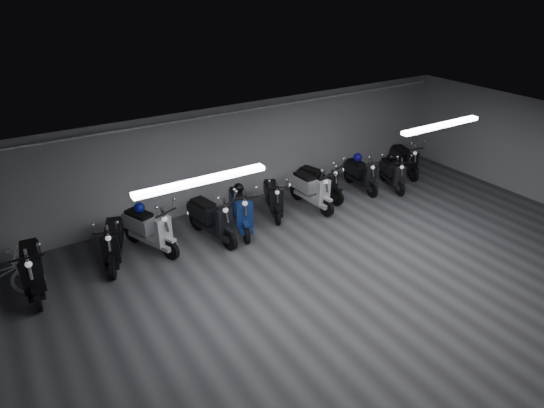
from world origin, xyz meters
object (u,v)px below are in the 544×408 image
scooter_1 (112,236)px  scooter_5 (273,193)px  scooter_0 (31,262)px  scooter_6 (312,184)px  scooter_2 (149,223)px  helmet_0 (358,157)px  helmet_1 (238,188)px  helmet_2 (391,157)px  scooter_7 (319,177)px  scooter_3 (211,212)px  helmet_3 (139,208)px  scooter_4 (241,203)px  scooter_8 (362,169)px  scooter_9 (393,168)px  scooter_10 (405,155)px

scooter_1 → scooter_5: scooter_1 is taller
scooter_0 → scooter_6: size_ratio=1.03×
scooter_2 → helmet_0: (6.50, 0.25, 0.21)m
scooter_1 → helmet_1: (3.22, 0.09, 0.36)m
helmet_1 → helmet_2: helmet_1 is taller
helmet_1 → scooter_7: bearing=3.3°
scooter_1 → scooter_6: size_ratio=0.96×
scooter_2 → scooter_6: 4.52m
scooter_1 → helmet_1: size_ratio=7.47×
scooter_3 → helmet_3: bearing=149.4°
scooter_4 → scooter_8: (4.21, 0.27, -0.09)m
scooter_1 → scooter_8: size_ratio=1.05×
scooter_7 → scooter_9: (2.34, -0.56, -0.05)m
scooter_8 → helmet_2: scooter_8 is taller
scooter_4 → scooter_7: (2.76, 0.42, -0.06)m
scooter_0 → scooter_7: scooter_0 is taller
scooter_6 → helmet_2: size_ratio=7.70×
scooter_3 → scooter_4: bearing=-8.4°
scooter_5 → helmet_0: size_ratio=6.39×
scooter_10 → scooter_5: bearing=-162.3°
scooter_4 → scooter_8: 4.22m
scooter_4 → helmet_2: (5.17, 0.08, 0.17)m
helmet_1 → helmet_2: bearing=-2.1°
scooter_7 → scooter_8: scooter_7 is taller
scooter_4 → scooter_6: size_ratio=1.05×
helmet_2 → scooter_2: bearing=178.6°
scooter_3 → scooter_9: scooter_3 is taller
scooter_2 → scooter_3: bearing=-33.5°
scooter_5 → helmet_2: scooter_5 is taller
scooter_6 → scooter_8: bearing=1.8°
scooter_10 → scooter_3: bearing=-160.1°
scooter_0 → scooter_1: (1.67, 0.23, -0.05)m
scooter_3 → scooter_5: size_ratio=1.14×
scooter_3 → helmet_2: 6.00m
scooter_2 → helmet_1: size_ratio=7.99×
scooter_2 → scooter_3: scooter_3 is taller
scooter_0 → scooter_7: (7.56, 0.48, -0.04)m
scooter_7 → helmet_1: (-2.67, -0.15, 0.36)m
scooter_1 → scooter_3: scooter_3 is taller
scooter_6 → scooter_8: (1.96, 0.19, -0.06)m
scooter_9 → scooter_10: size_ratio=0.96×
scooter_7 → scooter_2: bearing=166.5°
scooter_4 → helmet_2: size_ratio=8.07×
helmet_2 → scooter_3: bearing=-178.9°
scooter_1 → scooter_8: scooter_1 is taller
scooter_8 → scooter_9: (0.88, -0.42, -0.02)m
scooter_0 → scooter_2: size_ratio=1.00×
helmet_3 → scooter_10: bearing=-0.6°
scooter_1 → scooter_8: (7.34, 0.10, -0.03)m
scooter_3 → scooter_8: bearing=-7.4°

